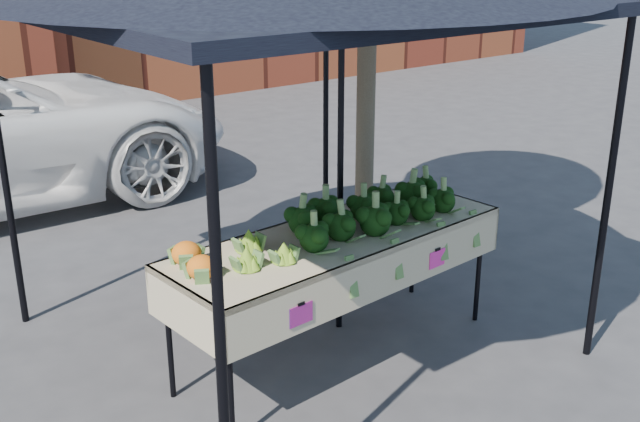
{
  "coord_description": "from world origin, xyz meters",
  "views": [
    {
      "loc": [
        -2.99,
        -3.45,
        2.72
      ],
      "look_at": [
        -0.05,
        0.28,
        1.0
      ],
      "focal_mm": 42.47,
      "sensor_mm": 36.0,
      "label": 1
    }
  ],
  "objects": [
    {
      "name": "broccoli_heap",
      "position": [
        0.28,
        0.1,
        1.02
      ],
      "size": [
        1.46,
        0.56,
        0.25
      ],
      "primitive_type": "ellipsoid",
      "color": "black",
      "rests_on": "table"
    },
    {
      "name": "table",
      "position": [
        -0.05,
        0.08,
        0.45
      ],
      "size": [
        2.44,
        0.94,
        0.9
      ],
      "color": "#B9AF8F",
      "rests_on": "ground"
    },
    {
      "name": "ground",
      "position": [
        0.0,
        0.0,
        0.0
      ],
      "size": [
        90.0,
        90.0,
        0.0
      ],
      "primitive_type": "plane",
      "color": "#343436"
    },
    {
      "name": "cauliflower_pair",
      "position": [
        -1.08,
        0.14,
        0.99
      ],
      "size": [
        0.22,
        0.42,
        0.17
      ],
      "primitive_type": "ellipsoid",
      "color": "orange",
      "rests_on": "table"
    },
    {
      "name": "romanesco_cluster",
      "position": [
        -0.71,
        0.06,
        1.0
      ],
      "size": [
        0.42,
        0.46,
        0.19
      ],
      "primitive_type": "ellipsoid",
      "color": "#97BC33",
      "rests_on": "table"
    },
    {
      "name": "canopy",
      "position": [
        -0.13,
        0.47,
        1.37
      ],
      "size": [
        3.16,
        3.16,
        2.74
      ],
      "primitive_type": null,
      "color": "black",
      "rests_on": "ground"
    },
    {
      "name": "street_tree",
      "position": [
        1.03,
        1.05,
        2.2
      ],
      "size": [
        2.23,
        2.23,
        4.4
      ],
      "primitive_type": null,
      "color": "#1E4C14",
      "rests_on": "ground"
    }
  ]
}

